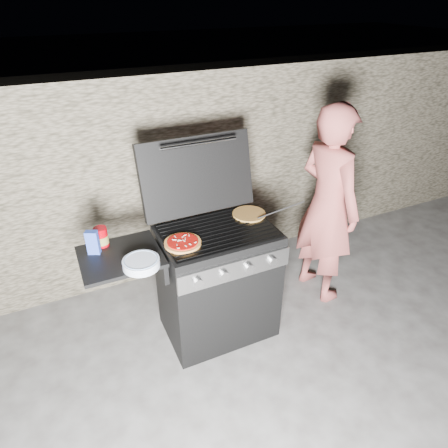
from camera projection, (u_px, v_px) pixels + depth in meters
name	position (u px, v px, depth m)	size (l,w,h in m)	color
ground	(218.00, 327.00, 3.21)	(50.00, 50.00, 0.00)	#403D3A
stone_wall	(170.00, 176.00, 3.57)	(8.00, 0.35, 1.80)	gray
gas_grill	(186.00, 292.00, 2.88)	(1.34, 0.79, 0.91)	black
pizza_topped	(183.00, 242.00, 2.59)	(0.24, 0.24, 0.03)	#B59040
pizza_plain	(249.00, 214.00, 2.93)	(0.24, 0.24, 0.01)	#E1A857
sauce_jar	(101.00, 237.00, 2.57)	(0.08, 0.08, 0.13)	#9E0009
blue_carton	(93.00, 242.00, 2.48)	(0.07, 0.04, 0.16)	#2A46B1
plate_stack	(141.00, 263.00, 2.39)	(0.22, 0.22, 0.05)	silver
person	(327.00, 206.00, 3.21)	(0.61, 0.40, 1.67)	#B4534E
tongs	(281.00, 211.00, 2.91)	(0.01, 0.01, 0.38)	black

